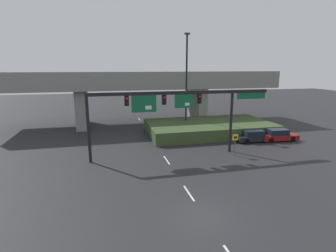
# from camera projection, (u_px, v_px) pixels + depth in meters

# --- Properties ---
(ground_plane) EXTENTS (160.00, 160.00, 0.00)m
(ground_plane) POSITION_uv_depth(u_px,v_px,m) (203.00, 215.00, 15.88)
(ground_plane) COLOR #262628
(lane_markings) EXTENTS (0.14, 37.10, 0.01)m
(lane_markings) POSITION_uv_depth(u_px,v_px,m) (159.00, 149.00, 28.48)
(lane_markings) COLOR silver
(lane_markings) RESTS_ON ground
(signal_gantry) EXTENTS (18.11, 0.44, 6.50)m
(signal_gantry) POSITION_uv_depth(u_px,v_px,m) (176.00, 103.00, 25.28)
(signal_gantry) COLOR black
(signal_gantry) RESTS_ON ground
(speed_limit_sign) EXTENTS (0.60, 0.11, 2.27)m
(speed_limit_sign) POSITION_uv_depth(u_px,v_px,m) (235.00, 142.00, 26.11)
(speed_limit_sign) COLOR #4C4C4C
(speed_limit_sign) RESTS_ON ground
(highway_light_pole_near) EXTENTS (0.70, 0.36, 13.08)m
(highway_light_pole_near) POSITION_uv_depth(u_px,v_px,m) (186.00, 81.00, 35.15)
(highway_light_pole_near) COLOR black
(highway_light_pole_near) RESTS_ON ground
(overpass_bridge) EXTENTS (41.93, 8.75, 8.12)m
(overpass_bridge) POSITION_uv_depth(u_px,v_px,m) (141.00, 86.00, 40.17)
(overpass_bridge) COLOR gray
(overpass_bridge) RESTS_ON ground
(grass_embankment) EXTENTS (16.43, 9.04, 1.51)m
(grass_embankment) POSITION_uv_depth(u_px,v_px,m) (209.00, 128.00, 35.30)
(grass_embankment) COLOR #384C28
(grass_embankment) RESTS_ON ground
(parked_sedan_near_right) EXTENTS (4.46, 2.05, 1.39)m
(parked_sedan_near_right) POSITION_uv_depth(u_px,v_px,m) (253.00, 136.00, 31.44)
(parked_sedan_near_right) COLOR black
(parked_sedan_near_right) RESTS_ON ground
(parked_sedan_mid_right) EXTENTS (4.63, 2.06, 1.44)m
(parked_sedan_mid_right) POSITION_uv_depth(u_px,v_px,m) (278.00, 135.00, 31.77)
(parked_sedan_mid_right) COLOR maroon
(parked_sedan_mid_right) RESTS_ON ground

